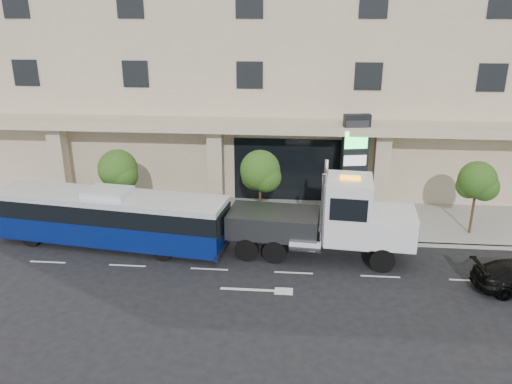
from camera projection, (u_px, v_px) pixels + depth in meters
The scene contains 10 objects.
ground at pixel (294, 258), 24.75m from camera, with size 120.00×120.00×0.00m, color black.
sidewalk at pixel (296, 218), 29.42m from camera, with size 120.00×6.00×0.15m, color gray.
curb at pixel (295, 240), 26.61m from camera, with size 120.00×0.30×0.15m, color gray.
convention_center at pixel (301, 36), 35.88m from camera, with size 60.00×17.60×20.00m.
tree_left at pixel (118, 172), 27.92m from camera, with size 2.27×2.20×4.22m.
tree_mid at pixel (261, 173), 27.20m from camera, with size 2.28×2.20×4.38m.
tree_right at pixel (478, 183), 26.30m from camera, with size 2.10×2.00×4.04m.
city_bus at pixel (110, 217), 25.69m from camera, with size 12.45×4.19×3.10m.
tow_truck at pixel (328, 221), 24.31m from camera, with size 10.28×3.27×4.66m.
signage_pylon at pixel (354, 165), 28.83m from camera, with size 1.57×0.81×6.01m.
Camera 1 is at (0.10, -22.30, 11.40)m, focal length 35.00 mm.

